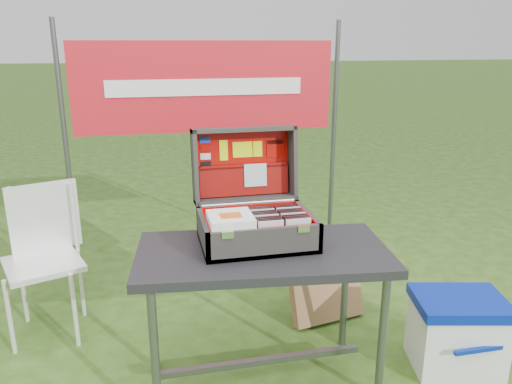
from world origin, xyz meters
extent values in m
plane|color=#2F4F13|center=(0.00, 0.00, 0.00)|extent=(80.00, 80.00, 0.00)
cube|color=#2C2C2F|center=(0.09, -0.04, 0.67)|extent=(1.16, 0.67, 0.04)
cylinder|color=#59595B|center=(-0.40, -0.26, 0.33)|extent=(0.04, 0.04, 0.65)
cylinder|color=#59595B|center=(0.58, -0.26, 0.33)|extent=(0.04, 0.04, 0.65)
cylinder|color=#59595B|center=(-0.40, 0.17, 0.33)|extent=(0.04, 0.04, 0.65)
cylinder|color=#59595B|center=(0.58, 0.17, 0.33)|extent=(0.04, 0.04, 0.65)
cube|color=#59595B|center=(0.09, -0.04, 0.12)|extent=(0.95, 0.03, 0.03)
cube|color=#474540|center=(0.08, 0.03, 0.70)|extent=(0.50, 0.36, 0.02)
cube|color=#474540|center=(0.08, -0.14, 0.76)|extent=(0.50, 0.02, 0.13)
cube|color=#474540|center=(0.08, 0.20, 0.76)|extent=(0.50, 0.02, 0.13)
cube|color=#474540|center=(-0.16, 0.03, 0.76)|extent=(0.02, 0.36, 0.13)
cube|color=#474540|center=(0.32, 0.03, 0.76)|extent=(0.02, 0.36, 0.13)
cube|color=#BF0405|center=(0.08, 0.03, 0.71)|extent=(0.46, 0.32, 0.01)
cube|color=silver|center=(-0.08, -0.15, 0.81)|extent=(0.05, 0.01, 0.03)
cube|color=silver|center=(0.24, -0.15, 0.81)|extent=(0.05, 0.01, 0.03)
cylinder|color=silver|center=(0.08, 0.21, 0.82)|extent=(0.45, 0.02, 0.02)
cube|color=#474540|center=(0.08, 0.36, 0.99)|extent=(0.50, 0.06, 0.36)
cube|color=#474540|center=(0.08, 0.32, 1.16)|extent=(0.50, 0.14, 0.04)
cube|color=#474540|center=(0.08, 0.28, 0.83)|extent=(0.50, 0.14, 0.04)
cube|color=#474540|center=(-0.16, 0.30, 0.99)|extent=(0.02, 0.18, 0.37)
cube|color=#474540|center=(0.32, 0.30, 0.99)|extent=(0.02, 0.18, 0.37)
cube|color=#BF0405|center=(0.08, 0.35, 0.99)|extent=(0.46, 0.04, 0.31)
cube|color=#BF0405|center=(0.08, -0.12, 0.77)|extent=(0.46, 0.01, 0.11)
cube|color=#BF0405|center=(0.08, 0.19, 0.77)|extent=(0.46, 0.01, 0.11)
cube|color=#BF0405|center=(-0.15, 0.03, 0.77)|extent=(0.01, 0.32, 0.11)
cube|color=#BF0405|center=(0.31, 0.03, 0.77)|extent=(0.01, 0.32, 0.11)
cube|color=maroon|center=(0.08, 0.32, 0.91)|extent=(0.44, 0.05, 0.15)
cube|color=maroon|center=(0.08, 0.32, 0.98)|extent=(0.43, 0.02, 0.02)
cube|color=silver|center=(0.13, 0.30, 0.94)|extent=(0.11, 0.02, 0.11)
cube|color=#1933B2|center=(-0.10, 0.35, 1.11)|extent=(0.05, 0.01, 0.03)
cube|color=#A80600|center=(-0.10, 0.35, 1.07)|extent=(0.05, 0.01, 0.03)
cube|color=white|center=(-0.10, 0.34, 1.03)|extent=(0.05, 0.01, 0.03)
cube|color=black|center=(-0.10, 0.34, 0.99)|extent=(0.05, 0.01, 0.03)
cube|color=#D6F306|center=(-0.01, 0.35, 1.06)|extent=(0.04, 0.01, 0.10)
cube|color=#D6F306|center=(0.08, 0.35, 1.06)|extent=(0.10, 0.01, 0.08)
cube|color=#D6F306|center=(0.16, 0.35, 1.06)|extent=(0.04, 0.01, 0.08)
cube|color=#A80600|center=(0.25, 0.35, 1.06)|extent=(0.09, 0.01, 0.09)
cube|color=black|center=(0.25, 0.35, 1.09)|extent=(0.08, 0.01, 0.02)
cube|color=silver|center=(0.11, -0.10, 0.78)|extent=(0.11, 0.01, 0.13)
cube|color=black|center=(0.11, -0.08, 0.78)|extent=(0.11, 0.01, 0.13)
cube|color=black|center=(0.11, -0.06, 0.78)|extent=(0.11, 0.01, 0.13)
cube|color=black|center=(0.11, -0.04, 0.78)|extent=(0.11, 0.01, 0.13)
cube|color=silver|center=(0.11, -0.02, 0.78)|extent=(0.11, 0.01, 0.13)
cube|color=black|center=(0.11, 0.00, 0.78)|extent=(0.11, 0.01, 0.13)
cube|color=black|center=(0.11, 0.02, 0.78)|extent=(0.11, 0.01, 0.13)
cube|color=black|center=(0.11, 0.04, 0.78)|extent=(0.11, 0.01, 0.13)
cube|color=silver|center=(0.11, 0.06, 0.78)|extent=(0.11, 0.01, 0.13)
cube|color=black|center=(0.11, 0.08, 0.78)|extent=(0.11, 0.01, 0.13)
cube|color=black|center=(0.11, 0.10, 0.78)|extent=(0.11, 0.01, 0.13)
cube|color=silver|center=(0.23, -0.10, 0.78)|extent=(0.11, 0.01, 0.13)
cube|color=black|center=(0.23, -0.08, 0.78)|extent=(0.11, 0.01, 0.13)
cube|color=black|center=(0.23, -0.06, 0.78)|extent=(0.11, 0.01, 0.13)
cube|color=black|center=(0.23, -0.04, 0.78)|extent=(0.11, 0.01, 0.13)
cube|color=silver|center=(0.23, -0.02, 0.78)|extent=(0.11, 0.01, 0.13)
cube|color=black|center=(0.23, 0.00, 0.78)|extent=(0.11, 0.01, 0.13)
cube|color=black|center=(0.23, 0.02, 0.78)|extent=(0.11, 0.01, 0.13)
cube|color=black|center=(0.23, 0.04, 0.78)|extent=(0.11, 0.01, 0.13)
cube|color=silver|center=(0.23, 0.06, 0.78)|extent=(0.11, 0.01, 0.13)
cube|color=black|center=(0.23, 0.08, 0.78)|extent=(0.11, 0.01, 0.13)
cube|color=black|center=(0.23, 0.10, 0.78)|extent=(0.11, 0.01, 0.13)
cube|color=white|center=(-0.05, -0.03, 0.83)|extent=(0.19, 0.19, 0.00)
cube|color=white|center=(-0.05, -0.03, 0.83)|extent=(0.19, 0.19, 0.00)
cube|color=white|center=(-0.05, -0.03, 0.84)|extent=(0.19, 0.19, 0.00)
cube|color=white|center=(-0.05, -0.03, 0.84)|extent=(0.19, 0.19, 0.00)
cube|color=white|center=(-0.05, -0.03, 0.85)|extent=(0.19, 0.19, 0.00)
cube|color=white|center=(-0.05, -0.03, 0.85)|extent=(0.19, 0.19, 0.00)
cube|color=white|center=(-0.05, -0.03, 0.86)|extent=(0.19, 0.19, 0.00)
cube|color=#D85919|center=(-0.05, -0.04, 0.86)|extent=(0.09, 0.07, 0.00)
cube|color=white|center=(1.06, -0.12, 0.16)|extent=(0.47, 0.39, 0.33)
cube|color=#051F92|center=(1.06, -0.12, 0.35)|extent=(0.49, 0.41, 0.05)
cube|color=#051F92|center=(1.06, -0.30, 0.20)|extent=(0.26, 0.02, 0.02)
cube|color=silver|center=(-0.96, 0.63, 0.42)|extent=(0.48, 0.48, 0.03)
cube|color=silver|center=(-0.96, 0.81, 0.63)|extent=(0.36, 0.16, 0.39)
cylinder|color=silver|center=(-1.12, 0.47, 0.21)|extent=(0.02, 0.02, 0.42)
cylinder|color=silver|center=(-0.80, 0.47, 0.21)|extent=(0.02, 0.02, 0.42)
cylinder|color=silver|center=(-1.12, 0.79, 0.21)|extent=(0.02, 0.02, 0.42)
cylinder|color=silver|center=(-0.80, 0.79, 0.21)|extent=(0.02, 0.02, 0.42)
cylinder|color=silver|center=(-1.12, 0.81, 0.62)|extent=(0.02, 0.02, 0.39)
cylinder|color=silver|center=(-0.80, 0.81, 0.62)|extent=(0.02, 0.02, 0.39)
cube|color=#A47553|center=(0.58, 0.46, 0.23)|extent=(0.47, 0.28, 0.46)
cylinder|color=#59595B|center=(-0.85, 1.10, 0.85)|extent=(0.03, 0.03, 1.70)
cylinder|color=#59595B|center=(0.85, 1.10, 0.85)|extent=(0.03, 0.03, 1.70)
cube|color=red|center=(0.00, 1.09, 1.30)|extent=(1.60, 0.02, 0.55)
cube|color=white|center=(0.00, 1.08, 1.30)|extent=(1.20, 0.00, 0.10)
camera|label=1|loc=(-0.38, -2.01, 1.57)|focal=35.00mm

